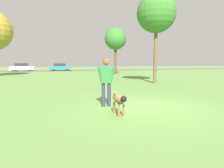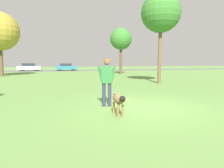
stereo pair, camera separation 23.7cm
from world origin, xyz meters
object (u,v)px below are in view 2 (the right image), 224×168
(tree_far_right, at_px, (121,39))
(tree_near_right, at_px, (161,13))
(dog, at_px, (119,100))
(person, at_px, (107,79))
(parked_car_teal, at_px, (66,67))
(frisbee, at_px, (126,99))
(parked_car_white, at_px, (29,67))

(tree_far_right, bearing_deg, tree_near_right, -94.00)
(dog, bearing_deg, tree_far_right, 162.52)
(person, xyz_separation_m, dog, (0.05, -1.28, -0.56))
(tree_far_right, relative_size, parked_car_teal, 1.54)
(frisbee, height_order, tree_far_right, tree_far_right)
(parked_car_teal, bearing_deg, dog, -90.08)
(person, bearing_deg, frisbee, 58.06)
(dog, xyz_separation_m, tree_far_right, (6.55, 19.63, 4.11))
(dog, distance_m, tree_far_right, 21.09)
(dog, height_order, parked_car_white, parked_car_white)
(tree_far_right, bearing_deg, dog, -108.46)
(dog, relative_size, tree_near_right, 0.17)
(parked_car_teal, bearing_deg, tree_far_right, -62.87)
(frisbee, xyz_separation_m, parked_car_teal, (-1.04, 29.97, 0.65))
(frisbee, bearing_deg, parked_car_white, 103.93)
(person, bearing_deg, parked_car_teal, 105.11)
(dog, height_order, tree_far_right, tree_far_right)
(person, xyz_separation_m, parked_car_teal, (0.11, 31.03, -0.37))
(person, relative_size, parked_car_teal, 0.44)
(parked_car_white, bearing_deg, parked_car_teal, 1.77)
(person, xyz_separation_m, tree_far_right, (6.60, 18.35, 3.56))
(frisbee, height_order, parked_car_teal, parked_car_teal)
(tree_near_right, height_order, parked_car_white, tree_near_right)
(person, xyz_separation_m, frisbee, (1.15, 1.06, -1.02))
(frisbee, relative_size, tree_far_right, 0.04)
(person, height_order, frisbee, person)
(tree_far_right, bearing_deg, person, -109.78)
(tree_near_right, bearing_deg, frisbee, -130.17)
(dog, xyz_separation_m, tree_near_right, (5.73, 7.82, 4.72))
(person, height_order, parked_car_teal, person)
(person, distance_m, dog, 1.39)
(dog, xyz_separation_m, parked_car_white, (-6.34, 32.33, 0.20))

